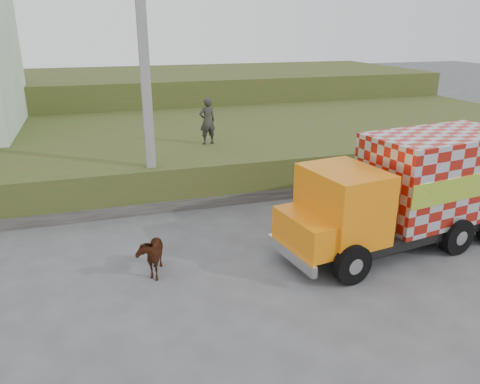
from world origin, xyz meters
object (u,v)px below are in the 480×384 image
object	(u,v)px
cow	(151,253)
cargo_truck	(412,190)
pedestrian	(207,121)
utility_pole	(146,90)

from	to	relation	value
cow	cargo_truck	bearing A→B (deg)	8.53
cow	pedestrian	bearing A→B (deg)	77.65
cow	pedestrian	distance (m)	8.10
utility_pole	cow	xyz separation A→B (m)	(-0.67, -4.59, -3.52)
utility_pole	pedestrian	bearing A→B (deg)	44.51
utility_pole	cow	world-z (taller)	utility_pole
cargo_truck	cow	distance (m)	7.44
pedestrian	cow	bearing A→B (deg)	55.19
cargo_truck	pedestrian	size ratio (longest dim) A/B	3.99
cargo_truck	cow	size ratio (longest dim) A/B	5.65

